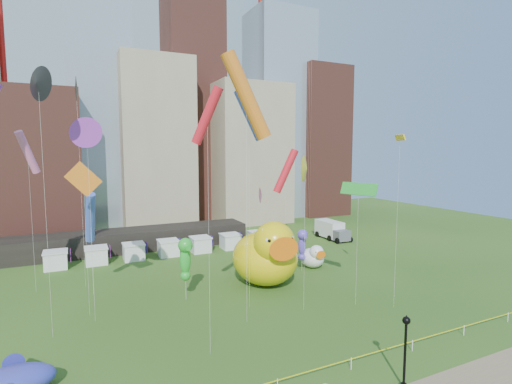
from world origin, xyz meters
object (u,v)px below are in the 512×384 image
seahorse_purple (302,242)px  whale_inflatable (12,380)px  box_truck (331,230)px  small_duck (313,257)px  big_duck (267,255)px  seahorse_green (185,256)px  lamppost (405,344)px

seahorse_purple → whale_inflatable: seahorse_purple is taller
box_truck → small_duck: bearing=-133.4°
seahorse_purple → box_truck: seahorse_purple is taller
big_duck → seahorse_purple: big_duck is taller
big_duck → box_truck: big_duck is taller
whale_inflatable → box_truck: bearing=27.6°
small_duck → whale_inflatable: small_duck is taller
seahorse_green → box_truck: seahorse_green is taller
lamppost → box_truck: (22.19, 37.95, -1.46)m
whale_inflatable → small_duck: bearing=20.3°
seahorse_purple → box_truck: (14.77, 13.68, -2.20)m
small_duck → box_truck: size_ratio=0.58×
big_duck → lamppost: big_duck is taller
big_duck → whale_inflatable: size_ratio=1.62×
seahorse_purple → whale_inflatable: size_ratio=0.84×
whale_inflatable → lamppost: lamppost is taller
seahorse_purple → lamppost: seahorse_purple is taller
big_duck → seahorse_green: big_duck is taller
lamppost → box_truck: lamppost is taller
whale_inflatable → lamppost: bearing=-27.6°
seahorse_purple → lamppost: (-7.42, -24.26, -0.74)m
whale_inflatable → seahorse_green: bearing=33.2°
big_duck → small_duck: (8.70, 3.38, -2.13)m
big_duck → box_truck: (21.42, 16.49, -2.02)m
big_duck → box_truck: size_ratio=1.42×
seahorse_green → big_duck: bearing=2.1°
big_duck → seahorse_green: size_ratio=1.58×
seahorse_purple → box_truck: size_ratio=0.74×
big_duck → lamppost: size_ratio=2.10×
small_duck → whale_inflatable: 35.80m
small_duck → seahorse_purple: (-2.05, -0.57, 2.31)m
big_duck → small_duck: bearing=25.7°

